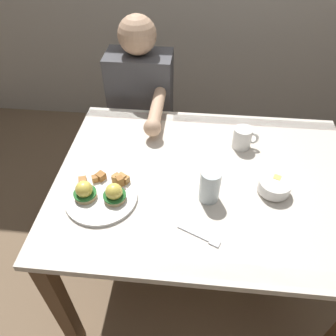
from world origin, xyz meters
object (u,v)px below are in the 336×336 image
object	(u,v)px
coffee_mug	(243,137)
fork	(201,237)
diner_person	(141,108)
eggs_benedict_plate	(101,194)
water_glass_near	(210,187)
dining_table	(205,196)
fruit_bowl	(275,186)

from	to	relation	value
coffee_mug	fork	size ratio (longest dim) A/B	0.75
diner_person	coffee_mug	bearing A→B (deg)	-37.34
eggs_benedict_plate	water_glass_near	size ratio (longest dim) A/B	2.04
dining_table	diner_person	distance (m)	0.70
fruit_bowl	water_glass_near	xyz separation A→B (m)	(-0.24, -0.05, 0.03)
dining_table	eggs_benedict_plate	xyz separation A→B (m)	(-0.39, -0.14, 0.13)
eggs_benedict_plate	diner_person	world-z (taller)	diner_person
dining_table	coffee_mug	world-z (taller)	coffee_mug
dining_table	eggs_benedict_plate	bearing A→B (deg)	-159.73
fork	water_glass_near	xyz separation A→B (m)	(0.02, 0.18, 0.06)
dining_table	eggs_benedict_plate	world-z (taller)	eggs_benedict_plate
water_glass_near	dining_table	bearing A→B (deg)	93.09
dining_table	fork	size ratio (longest dim) A/B	8.08
fork	water_glass_near	size ratio (longest dim) A/B	1.12
water_glass_near	fork	bearing A→B (deg)	-96.98
eggs_benedict_plate	fruit_bowl	distance (m)	0.65
coffee_mug	fruit_bowl	bearing A→B (deg)	-68.21
dining_table	coffee_mug	xyz separation A→B (m)	(0.15, 0.21, 0.16)
coffee_mug	dining_table	bearing A→B (deg)	-124.67
eggs_benedict_plate	water_glass_near	world-z (taller)	water_glass_near
dining_table	fruit_bowl	distance (m)	0.29
fork	diner_person	bearing A→B (deg)	111.54
coffee_mug	water_glass_near	size ratio (longest dim) A/B	0.84
eggs_benedict_plate	fruit_bowl	bearing A→B (deg)	8.38
fruit_bowl	eggs_benedict_plate	bearing A→B (deg)	-171.62
fork	coffee_mug	bearing A→B (deg)	71.79
water_glass_near	coffee_mug	bearing A→B (deg)	65.93
fork	fruit_bowl	bearing A→B (deg)	41.12
eggs_benedict_plate	fruit_bowl	size ratio (longest dim) A/B	2.25
water_glass_near	diner_person	bearing A→B (deg)	117.75
coffee_mug	diner_person	world-z (taller)	diner_person
fork	water_glass_near	bearing A→B (deg)	83.02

